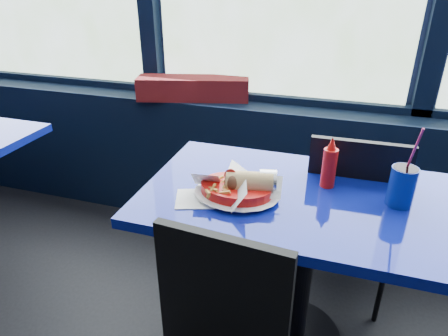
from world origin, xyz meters
TOP-DOWN VIEW (x-y plane):
  - window_sill at (0.00, 2.87)m, footprint 5.00×0.26m
  - near_table at (0.30, 2.00)m, footprint 1.20×0.70m
  - chair_near_back at (0.48, 2.32)m, footprint 0.42×0.42m
  - planter_box at (-0.48, 2.85)m, footprint 0.67×0.32m
  - food_basket at (0.07, 1.92)m, footprint 0.32×0.32m
  - ketchup_bottle at (0.37, 2.10)m, footprint 0.05×0.05m
  - soda_cup at (0.62, 2.04)m, footprint 0.09×0.09m
  - napkin at (-0.08, 1.85)m, footprint 0.18×0.18m

SIDE VIEW (x-z plane):
  - window_sill at x=0.00m, z-range 0.00..0.80m
  - chair_near_back at x=0.48m, z-range 0.07..0.97m
  - near_table at x=0.30m, z-range 0.19..0.94m
  - napkin at x=-0.08m, z-range 0.75..0.75m
  - food_basket at x=0.07m, z-range 0.74..0.84m
  - soda_cup at x=0.62m, z-range 0.67..0.98m
  - ketchup_bottle at x=0.37m, z-range 0.74..0.94m
  - planter_box at x=-0.48m, z-range 0.80..0.93m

